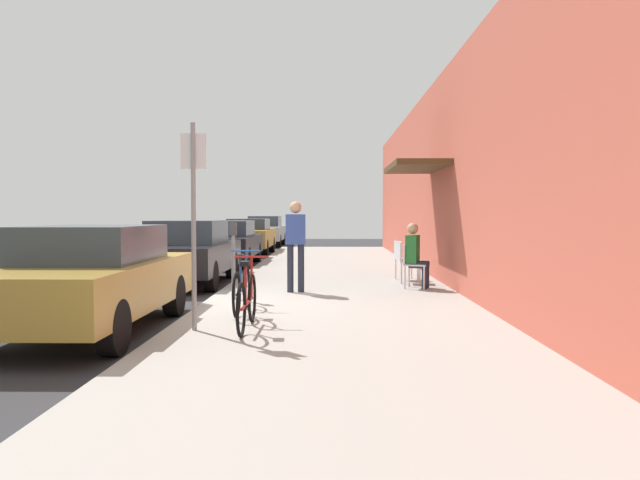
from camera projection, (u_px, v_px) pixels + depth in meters
ground_plane at (199, 312)px, 10.02m from camera, size 60.00×60.00×0.00m
sidewalk_slab at (337, 293)px, 11.98m from camera, size 4.50×32.00×0.12m
building_facade at (463, 176)px, 11.87m from camera, size 1.40×32.00×4.61m
parked_car_0 at (90, 277)px, 8.31m from camera, size 1.80×4.40×1.43m
parked_car_1 at (187, 252)px, 14.04m from camera, size 1.80×4.40×1.44m
parked_car_2 at (227, 242)px, 19.39m from camera, size 1.80×4.40×1.38m
parked_car_3 at (249, 236)px, 24.70m from camera, size 1.80×4.40×1.40m
parked_car_4 at (265, 231)px, 31.01m from camera, size 1.80×4.40×1.49m
parking_meter at (233, 255)px, 10.70m from camera, size 0.12×0.10×1.32m
street_sign at (194, 210)px, 7.79m from camera, size 0.32×0.06×2.60m
bicycle_0 at (247, 301)px, 7.89m from camera, size 0.46×1.71×0.90m
bicycle_1 at (242, 288)px, 9.25m from camera, size 0.46×1.71×0.90m
cafe_chair_0 at (412, 263)px, 12.31m from camera, size 0.56×0.56×0.87m
seated_patron_0 at (416, 253)px, 12.29m from camera, size 0.51×0.47×1.29m
cafe_chair_1 at (407, 259)px, 13.20m from camera, size 0.49×0.49×0.87m
cafe_chair_2 at (403, 257)px, 13.83m from camera, size 0.53×0.53×0.87m
pedestrian_standing at (296, 239)px, 11.62m from camera, size 0.36×0.22×1.70m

